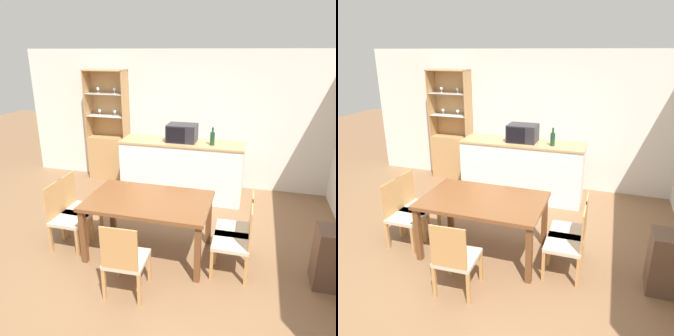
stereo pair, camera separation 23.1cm
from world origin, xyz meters
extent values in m
plane|color=brown|center=(0.00, 0.00, 0.00)|extent=(18.00, 18.00, 0.00)
cube|color=silver|center=(0.00, 2.63, 1.27)|extent=(6.80, 0.06, 2.55)
cube|color=white|center=(-0.01, 1.91, 0.50)|extent=(2.13, 0.58, 1.00)
cube|color=tan|center=(-0.01, 1.91, 1.01)|extent=(2.16, 0.61, 0.03)
cube|color=tan|center=(-1.64, 2.43, 0.44)|extent=(0.81, 0.35, 0.88)
cube|color=tan|center=(-1.64, 2.59, 1.53)|extent=(0.81, 0.02, 1.30)
cube|color=tan|center=(-2.03, 2.43, 1.53)|extent=(0.02, 0.35, 1.30)
cube|color=tan|center=(-1.24, 2.43, 1.53)|extent=(0.02, 0.35, 1.30)
cube|color=tan|center=(-1.64, 2.43, 2.16)|extent=(0.81, 0.35, 0.02)
cube|color=white|center=(-1.64, 2.43, 1.31)|extent=(0.76, 0.30, 0.01)
cube|color=white|center=(-1.64, 2.43, 1.73)|extent=(0.76, 0.30, 0.01)
cylinder|color=white|center=(-1.80, 2.44, 1.31)|extent=(0.04, 0.04, 0.01)
cylinder|color=white|center=(-1.80, 2.44, 1.34)|extent=(0.01, 0.01, 0.06)
sphere|color=white|center=(-1.80, 2.44, 1.40)|extent=(0.06, 0.06, 0.06)
cylinder|color=white|center=(-1.80, 2.43, 1.74)|extent=(0.04, 0.04, 0.01)
cylinder|color=white|center=(-1.80, 2.43, 1.77)|extent=(0.01, 0.01, 0.06)
sphere|color=white|center=(-1.80, 2.43, 1.82)|extent=(0.06, 0.06, 0.06)
cylinder|color=white|center=(-1.47, 2.42, 1.31)|extent=(0.04, 0.04, 0.01)
cylinder|color=white|center=(-1.47, 2.42, 1.34)|extent=(0.01, 0.01, 0.06)
sphere|color=white|center=(-1.47, 2.42, 1.40)|extent=(0.06, 0.06, 0.06)
cylinder|color=white|center=(-1.47, 2.46, 1.74)|extent=(0.04, 0.04, 0.01)
cylinder|color=white|center=(-1.47, 2.46, 1.77)|extent=(0.01, 0.01, 0.06)
sphere|color=white|center=(-1.47, 2.46, 1.82)|extent=(0.06, 0.06, 0.06)
cube|color=brown|center=(-0.02, 0.08, 0.74)|extent=(1.54, 0.96, 0.05)
cube|color=brown|center=(-0.73, -0.34, 0.36)|extent=(0.07, 0.07, 0.71)
cube|color=brown|center=(0.70, -0.34, 0.36)|extent=(0.07, 0.07, 0.71)
cube|color=brown|center=(-0.73, 0.51, 0.36)|extent=(0.07, 0.07, 0.71)
cube|color=brown|center=(0.70, 0.51, 0.36)|extent=(0.07, 0.07, 0.71)
cube|color=#C1B299|center=(-1.07, 0.23, 0.40)|extent=(0.44, 0.44, 0.05)
cube|color=#B7844C|center=(-1.28, 0.24, 0.66)|extent=(0.03, 0.39, 0.47)
cube|color=#B7844C|center=(-0.87, 0.42, 0.19)|extent=(0.04, 0.04, 0.38)
cube|color=#B7844C|center=(-0.88, 0.03, 0.19)|extent=(0.04, 0.04, 0.38)
cube|color=#B7844C|center=(-1.26, 0.43, 0.19)|extent=(0.04, 0.04, 0.38)
cube|color=#B7844C|center=(-1.27, 0.04, 0.19)|extent=(0.04, 0.04, 0.38)
cube|color=#C1B299|center=(-1.07, -0.06, 0.40)|extent=(0.43, 0.43, 0.05)
cube|color=#B7844C|center=(-1.28, -0.06, 0.66)|extent=(0.02, 0.39, 0.47)
cube|color=#B7844C|center=(-0.87, 0.13, 0.19)|extent=(0.04, 0.04, 0.38)
cube|color=#B7844C|center=(-0.88, -0.26, 0.19)|extent=(0.04, 0.04, 0.38)
cube|color=#B7844C|center=(-1.26, 0.14, 0.19)|extent=(0.04, 0.04, 0.38)
cube|color=#B7844C|center=(-1.27, -0.25, 0.19)|extent=(0.04, 0.04, 0.38)
cube|color=#C1B299|center=(1.04, 0.23, 0.40)|extent=(0.44, 0.44, 0.05)
cube|color=#B7844C|center=(1.24, 0.23, 0.66)|extent=(0.03, 0.39, 0.47)
cube|color=#B7844C|center=(0.85, 0.03, 0.19)|extent=(0.04, 0.04, 0.38)
cube|color=#B7844C|center=(0.84, 0.42, 0.19)|extent=(0.04, 0.04, 0.38)
cube|color=#B7844C|center=(1.24, 0.04, 0.19)|extent=(0.04, 0.04, 0.38)
cube|color=#B7844C|center=(1.23, 0.43, 0.19)|extent=(0.04, 0.04, 0.38)
cube|color=#C1B299|center=(1.04, -0.06, 0.40)|extent=(0.43, 0.43, 0.05)
cube|color=#B7844C|center=(1.24, -0.06, 0.66)|extent=(0.02, 0.39, 0.47)
cube|color=#B7844C|center=(0.85, -0.26, 0.19)|extent=(0.04, 0.04, 0.38)
cube|color=#B7844C|center=(0.84, 0.13, 0.19)|extent=(0.04, 0.04, 0.38)
cube|color=#B7844C|center=(1.24, -0.25, 0.19)|extent=(0.04, 0.04, 0.38)
cube|color=#B7844C|center=(1.23, 0.14, 0.19)|extent=(0.04, 0.04, 0.38)
cube|color=#C1B299|center=(-0.02, -0.68, 0.40)|extent=(0.45, 0.45, 0.05)
cube|color=#B7844C|center=(-0.01, -0.89, 0.66)|extent=(0.39, 0.04, 0.47)
cube|color=#B7844C|center=(-0.22, -0.50, 0.19)|extent=(0.04, 0.04, 0.38)
cube|color=#B7844C|center=(0.17, -0.48, 0.19)|extent=(0.04, 0.04, 0.38)
cube|color=#B7844C|center=(-0.20, -0.88, 0.19)|extent=(0.04, 0.04, 0.38)
cube|color=#B7844C|center=(0.19, -0.87, 0.19)|extent=(0.04, 0.04, 0.38)
cube|color=#232328|center=(-0.02, 1.93, 1.18)|extent=(0.50, 0.38, 0.30)
cube|color=black|center=(-0.09, 1.74, 1.18)|extent=(0.32, 0.01, 0.26)
cylinder|color=#193D23|center=(0.53, 1.83, 1.14)|extent=(0.08, 0.08, 0.22)
cylinder|color=#193D23|center=(0.53, 1.83, 1.29)|extent=(0.03, 0.03, 0.09)
camera|label=1|loc=(1.20, -3.44, 2.52)|focal=35.00mm
camera|label=2|loc=(1.42, -3.38, 2.52)|focal=35.00mm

